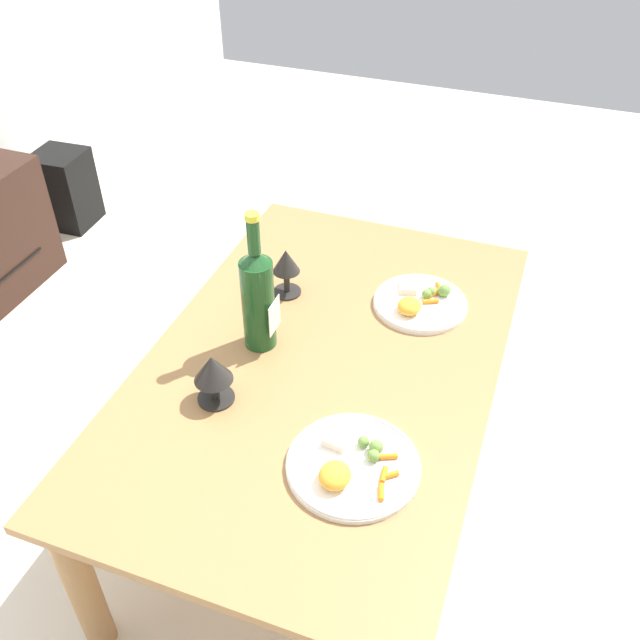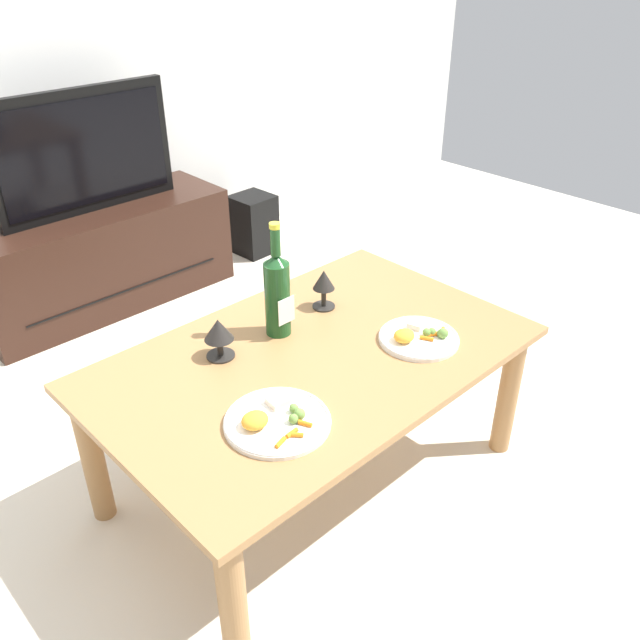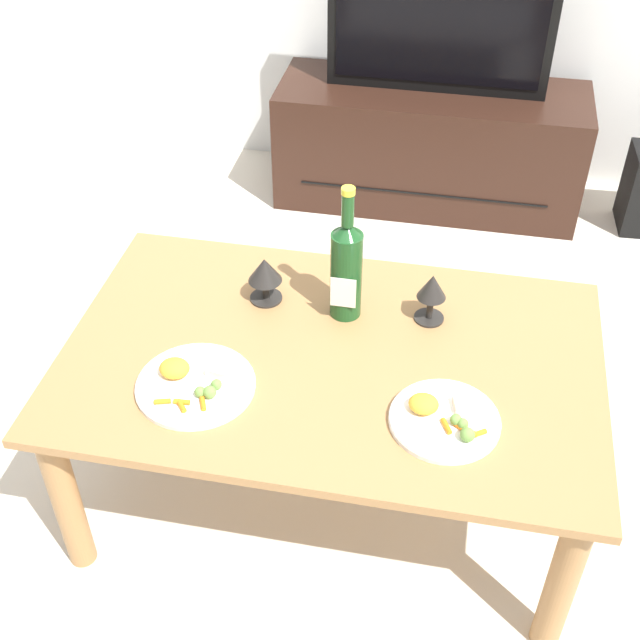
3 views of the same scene
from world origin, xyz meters
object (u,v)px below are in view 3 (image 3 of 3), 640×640
at_px(dinner_plate_right, 445,419).
at_px(tv_stand, 429,146).
at_px(goblet_left, 265,273).
at_px(dinner_plate_left, 195,383).
at_px(dining_table, 331,378).
at_px(tv_screen, 441,21).
at_px(wine_bottle, 346,267).
at_px(goblet_right, 432,290).

bearing_deg(dinner_plate_right, tv_stand, 95.71).
bearing_deg(goblet_left, dinner_plate_left, -103.27).
bearing_deg(dinner_plate_left, dining_table, 30.31).
distance_m(dining_table, tv_stand, 1.64).
xyz_separation_m(dining_table, dinner_plate_left, (-0.29, -0.17, 0.09)).
height_order(goblet_left, dinner_plate_right, goblet_left).
distance_m(dining_table, dinner_plate_right, 0.35).
bearing_deg(dinner_plate_left, tv_screen, 77.23).
height_order(wine_bottle, dinner_plate_right, wine_bottle).
xyz_separation_m(wine_bottle, goblet_right, (0.22, 0.02, -0.05)).
distance_m(tv_stand, wine_bottle, 1.52).
distance_m(tv_stand, dinner_plate_left, 1.86).
distance_m(goblet_right, dinner_plate_right, 0.37).
height_order(dining_table, tv_stand, dining_table).
bearing_deg(wine_bottle, dinner_plate_left, -131.54).
height_order(tv_stand, goblet_right, goblet_right).
relative_size(tv_stand, goblet_right, 8.85).
bearing_deg(goblet_right, tv_screen, 94.42).
distance_m(tv_screen, dinner_plate_left, 1.85).
bearing_deg(tv_screen, dinner_plate_right, -84.28).
distance_m(goblet_right, dinner_plate_left, 0.63).
xyz_separation_m(dining_table, goblet_left, (-0.21, 0.18, 0.17)).
relative_size(dining_table, dinner_plate_right, 5.24).
bearing_deg(tv_screen, dinner_plate_left, -102.77).
distance_m(wine_bottle, goblet_right, 0.22).
bearing_deg(dining_table, wine_bottle, 87.76).
bearing_deg(goblet_left, goblet_right, 0.00).
height_order(tv_screen, dinner_plate_right, tv_screen).
distance_m(wine_bottle, dinner_plate_left, 0.47).
bearing_deg(tv_screen, dining_table, -93.96).
relative_size(tv_stand, wine_bottle, 3.29).
distance_m(dinner_plate_left, dinner_plate_right, 0.59).
distance_m(dining_table, tv_screen, 1.66).
xyz_separation_m(wine_bottle, goblet_left, (-0.22, 0.02, -0.06)).
xyz_separation_m(dining_table, goblet_right, (0.22, 0.18, 0.17)).
xyz_separation_m(dining_table, dinner_plate_right, (0.29, -0.17, 0.09)).
distance_m(tv_stand, tv_screen, 0.52).
height_order(tv_stand, goblet_left, goblet_left).
xyz_separation_m(tv_stand, tv_screen, (-0.00, -0.00, 0.52)).
distance_m(dining_table, dinner_plate_left, 0.35).
bearing_deg(wine_bottle, goblet_left, 175.56).
relative_size(goblet_left, goblet_right, 0.93).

